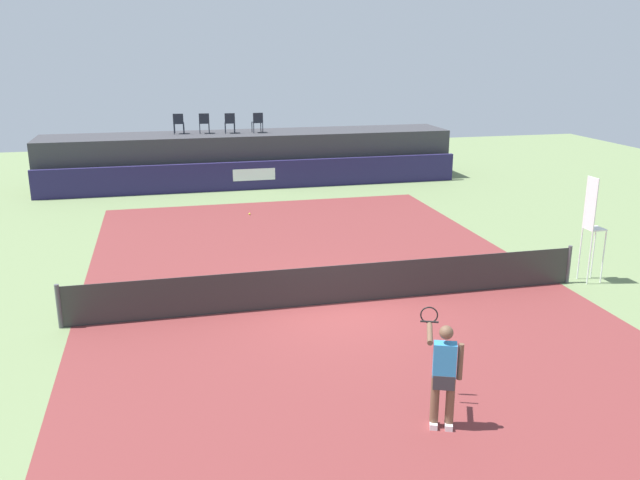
# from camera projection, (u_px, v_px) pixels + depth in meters

# --- Properties ---
(ground_plane) EXTENTS (48.00, 48.00, 0.00)m
(ground_plane) POSITION_uv_depth(u_px,v_px,m) (309.00, 265.00, 18.70)
(ground_plane) COLOR #6B7F51
(court_inner) EXTENTS (12.00, 22.00, 0.00)m
(court_inner) POSITION_uv_depth(u_px,v_px,m) (336.00, 303.00, 15.89)
(court_inner) COLOR maroon
(court_inner) RESTS_ON ground
(sponsor_wall) EXTENTS (18.00, 0.22, 1.20)m
(sponsor_wall) POSITION_uv_depth(u_px,v_px,m) (256.00, 175.00, 28.33)
(sponsor_wall) COLOR #231E4C
(sponsor_wall) RESTS_ON ground
(spectator_platform) EXTENTS (18.00, 2.80, 2.20)m
(spectator_platform) POSITION_uv_depth(u_px,v_px,m) (250.00, 157.00, 29.87)
(spectator_platform) COLOR #38383D
(spectator_platform) RESTS_ON ground
(spectator_chair_far_left) EXTENTS (0.48, 0.48, 0.89)m
(spectator_chair_far_left) POSITION_uv_depth(u_px,v_px,m) (179.00, 123.00, 28.95)
(spectator_chair_far_left) COLOR #1E232D
(spectator_chair_far_left) RESTS_ON spectator_platform
(spectator_chair_left) EXTENTS (0.46, 0.46, 0.89)m
(spectator_chair_left) POSITION_uv_depth(u_px,v_px,m) (204.00, 122.00, 29.07)
(spectator_chair_left) COLOR #1E232D
(spectator_chair_left) RESTS_ON spectator_platform
(spectator_chair_center) EXTENTS (0.46, 0.46, 0.89)m
(spectator_chair_center) POSITION_uv_depth(u_px,v_px,m) (230.00, 122.00, 29.15)
(spectator_chair_center) COLOR #1E232D
(spectator_chair_center) RESTS_ON spectator_platform
(spectator_chair_right) EXTENTS (0.47, 0.47, 0.89)m
(spectator_chair_right) POSITION_uv_depth(u_px,v_px,m) (257.00, 122.00, 29.34)
(spectator_chair_right) COLOR #1E232D
(spectator_chair_right) RESTS_ON spectator_platform
(umpire_chair) EXTENTS (0.45, 0.45, 2.76)m
(umpire_chair) POSITION_uv_depth(u_px,v_px,m) (592.00, 222.00, 16.94)
(umpire_chair) COLOR white
(umpire_chair) RESTS_ON ground
(tennis_net) EXTENTS (12.40, 0.02, 0.95)m
(tennis_net) POSITION_uv_depth(u_px,v_px,m) (336.00, 285.00, 15.76)
(tennis_net) COLOR #2D2D2D
(tennis_net) RESTS_ON ground
(net_post_near) EXTENTS (0.10, 0.10, 1.00)m
(net_post_near) POSITION_uv_depth(u_px,v_px,m) (59.00, 306.00, 14.38)
(net_post_near) COLOR #4C4C51
(net_post_near) RESTS_ON ground
(net_post_far) EXTENTS (0.10, 0.10, 1.00)m
(net_post_far) POSITION_uv_depth(u_px,v_px,m) (569.00, 264.00, 17.13)
(net_post_far) COLOR #4C4C51
(net_post_far) RESTS_ON ground
(tennis_player) EXTENTS (0.56, 1.25, 1.77)m
(tennis_player) POSITION_uv_depth(u_px,v_px,m) (444.00, 372.00, 10.50)
(tennis_player) COLOR white
(tennis_player) RESTS_ON court_inner
(tennis_ball) EXTENTS (0.07, 0.07, 0.07)m
(tennis_ball) POSITION_uv_depth(u_px,v_px,m) (250.00, 214.00, 24.17)
(tennis_ball) COLOR #D8EA33
(tennis_ball) RESTS_ON court_inner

